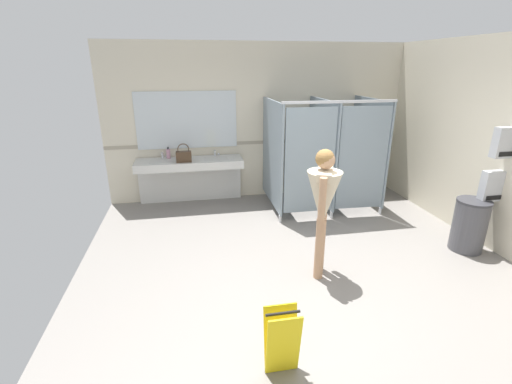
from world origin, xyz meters
TOP-DOWN VIEW (x-y plane):
  - ground_plane at (0.00, 0.00)m, footprint 5.82×6.88m
  - wall_back at (0.00, 3.20)m, footprint 5.82×0.12m
  - wall_back_tile_band at (0.00, 3.13)m, footprint 5.82×0.01m
  - vanity_counter at (-1.44, 2.93)m, footprint 1.87×0.55m
  - mirror_panel at (-1.44, 3.13)m, footprint 1.77×0.02m
  - bathroom_stalls at (0.85, 2.24)m, footprint 1.83×1.40m
  - paper_towel_dispenser_upper at (2.54, 0.42)m, footprint 0.34×0.13m
  - paper_towel_dispenser_lower at (2.54, 0.43)m, footprint 0.39×0.13m
  - trash_bin at (2.26, 0.42)m, footprint 0.44×0.44m
  - person_standing at (0.04, 0.22)m, footprint 0.53×0.53m
  - handbag at (-1.53, 2.70)m, footprint 0.26×0.14m
  - soap_dispenser at (-1.80, 3.01)m, footprint 0.07×0.07m
  - wet_floor_sign at (-0.78, -1.15)m, footprint 0.28×0.19m

SIDE VIEW (x-z plane):
  - ground_plane at x=0.00m, z-range -0.10..0.00m
  - wet_floor_sign at x=-0.78m, z-range 0.01..0.61m
  - trash_bin at x=2.26m, z-range 0.00..0.73m
  - vanity_counter at x=-1.44m, z-range 0.14..1.10m
  - paper_towel_dispenser_lower at x=2.54m, z-range 0.71..1.12m
  - soap_dispenser at x=-1.80m, z-range 0.84..1.04m
  - handbag at x=-1.53m, z-range 0.79..1.11m
  - person_standing at x=0.04m, z-range 0.20..1.76m
  - bathroom_stalls at x=0.85m, z-range 0.05..1.97m
  - wall_back_tile_band at x=0.00m, z-range 1.02..1.08m
  - wall_back at x=0.00m, z-range 0.00..2.82m
  - paper_towel_dispenser_upper at x=2.54m, z-range 1.30..1.69m
  - mirror_panel at x=-1.44m, z-range 1.00..2.00m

